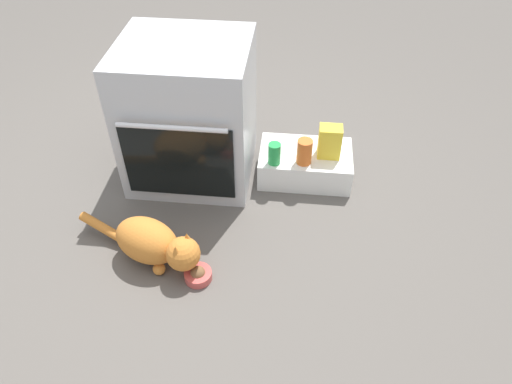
{
  "coord_description": "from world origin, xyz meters",
  "views": [
    {
      "loc": [
        0.57,
        -1.59,
        1.76
      ],
      "look_at": [
        0.41,
        0.03,
        0.25
      ],
      "focal_mm": 33.17,
      "sensor_mm": 36.0,
      "label": 1
    }
  ],
  "objects": [
    {
      "name": "ground",
      "position": [
        0.0,
        0.0,
        0.0
      ],
      "size": [
        8.0,
        8.0,
        0.0
      ],
      "primitive_type": "plane",
      "color": "#56514C"
    },
    {
      "name": "oven",
      "position": [
        0.01,
        0.46,
        0.38
      ],
      "size": [
        0.65,
        0.63,
        0.76
      ],
      "color": "#B7BABF",
      "rests_on": "ground"
    },
    {
      "name": "pantry_cabinet",
      "position": [
        0.63,
        0.47,
        0.08
      ],
      "size": [
        0.5,
        0.32,
        0.16
      ],
      "primitive_type": "cube",
      "color": "white",
      "rests_on": "ground"
    },
    {
      "name": "food_bowl",
      "position": [
        0.18,
        -0.31,
        0.03
      ],
      "size": [
        0.13,
        0.13,
        0.07
      ],
      "color": "#C64C47",
      "rests_on": "ground"
    },
    {
      "name": "cat",
      "position": [
        -0.04,
        -0.22,
        0.12
      ],
      "size": [
        0.65,
        0.33,
        0.23
      ],
      "rotation": [
        0.0,
        0.0,
        -0.38
      ],
      "color": "#C6752D",
      "rests_on": "ground"
    },
    {
      "name": "sauce_jar",
      "position": [
        0.62,
        0.38,
        0.23
      ],
      "size": [
        0.08,
        0.08,
        0.14
      ],
      "primitive_type": "cylinder",
      "color": "#D16023",
      "rests_on": "pantry_cabinet"
    },
    {
      "name": "snack_bag",
      "position": [
        0.75,
        0.46,
        0.25
      ],
      "size": [
        0.12,
        0.09,
        0.18
      ],
      "primitive_type": "cube",
      "color": "yellow",
      "rests_on": "pantry_cabinet"
    },
    {
      "name": "soda_can",
      "position": [
        0.47,
        0.36,
        0.22
      ],
      "size": [
        0.07,
        0.07,
        0.12
      ],
      "primitive_type": "cylinder",
      "color": "green",
      "rests_on": "pantry_cabinet"
    }
  ]
}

